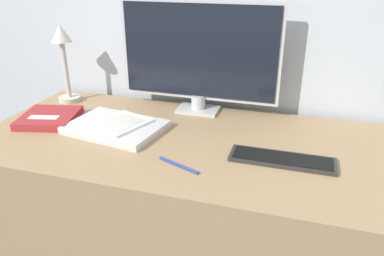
% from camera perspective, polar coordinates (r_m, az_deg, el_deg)
% --- Properties ---
extents(desk, '(1.40, 0.67, 0.74)m').
position_cam_1_polar(desk, '(1.48, -1.53, -14.71)').
color(desk, '#997A56').
rests_on(desk, ground_plane).
extents(monitor, '(0.63, 0.11, 0.43)m').
position_cam_1_polar(monitor, '(1.45, 1.04, 11.03)').
color(monitor, '#B7B7BC').
rests_on(monitor, desk).
extents(keyboard, '(0.32, 0.10, 0.01)m').
position_cam_1_polar(keyboard, '(1.17, 13.56, -4.66)').
color(keyboard, '#282828').
rests_on(keyboard, desk).
extents(laptop, '(0.36, 0.28, 0.03)m').
position_cam_1_polar(laptop, '(1.36, -11.55, 0.13)').
color(laptop, '#BCBCC1').
rests_on(laptop, desk).
extents(ereader, '(0.21, 0.22, 0.01)m').
position_cam_1_polar(ereader, '(1.35, -10.87, 0.73)').
color(ereader, white).
rests_on(ereader, laptop).
extents(desk_lamp, '(0.09, 0.09, 0.33)m').
position_cam_1_polar(desk_lamp, '(1.66, -18.99, 10.68)').
color(desk_lamp, '#BCB7AD').
rests_on(desk_lamp, desk).
extents(notebook, '(0.24, 0.24, 0.03)m').
position_cam_1_polar(notebook, '(1.51, -20.91, 1.46)').
color(notebook, maroon).
rests_on(notebook, desk).
extents(pen, '(0.14, 0.06, 0.01)m').
position_cam_1_polar(pen, '(1.11, -2.09, -5.69)').
color(pen, navy).
rests_on(pen, desk).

